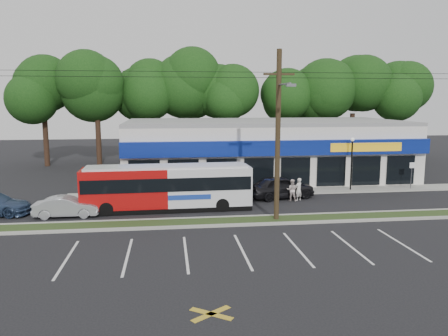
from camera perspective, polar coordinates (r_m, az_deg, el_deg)
name	(u,v)px	position (r m, az deg, el deg)	size (l,w,h in m)	color
ground	(229,227)	(24.98, 0.65, -7.74)	(120.00, 120.00, 0.00)	black
grass_strip	(227,221)	(25.92, 0.34, -6.99)	(40.00, 1.60, 0.12)	#283616
curb_south	(229,225)	(25.10, 0.60, -7.49)	(40.00, 0.25, 0.14)	#9E9E93
curb_north	(225,217)	(26.72, 0.10, -6.48)	(40.00, 0.25, 0.14)	#9E9E93
sidewalk	(276,192)	(34.49, 6.83, -3.07)	(32.00, 2.20, 0.10)	#9E9E93
strip_mall	(264,149)	(40.84, 5.22, 2.50)	(25.00, 12.55, 5.30)	beige
utility_pole	(275,130)	(25.45, 6.73, 4.91)	(50.00, 2.77, 10.00)	black
lamp_post	(352,158)	(35.81, 16.34, 1.32)	(0.30, 0.30, 4.25)	black
sign_post	(412,171)	(38.04, 23.32, -0.32)	(0.45, 0.10, 2.23)	#59595E
tree_line	(232,89)	(50.26, 1.09, 10.30)	(46.76, 6.76, 11.83)	black
metrobus	(167,186)	(28.76, -7.39, -2.41)	(11.00, 2.59, 2.94)	#AB0D0D
car_dark	(281,187)	(32.30, 7.43, -2.47)	(1.98, 4.92, 1.68)	black
car_silver	(67,207)	(28.67, -19.86, -4.77)	(1.36, 3.90, 1.28)	#97999E
pedestrian_a	(299,189)	(31.74, 9.71, -2.76)	(0.60, 0.39, 1.64)	silver
pedestrian_b	(292,190)	(31.60, 8.83, -2.85)	(0.76, 0.59, 1.57)	beige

